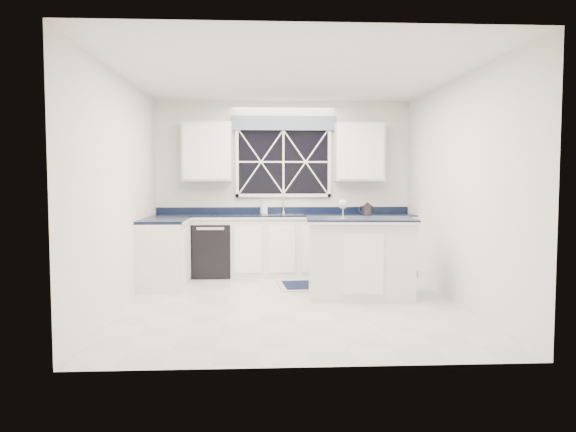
{
  "coord_description": "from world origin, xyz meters",
  "views": [
    {
      "loc": [
        -0.41,
        -6.61,
        1.52
      ],
      "look_at": [
        -0.03,
        0.4,
        1.03
      ],
      "focal_mm": 35.0,
      "sensor_mm": 36.0,
      "label": 1
    }
  ],
  "objects": [
    {
      "name": "rug",
      "position": [
        0.52,
        1.1,
        0.01
      ],
      "size": [
        1.33,
        0.87,
        0.02
      ],
      "rotation": [
        0.0,
        0.0,
        0.07
      ],
      "color": "#A9A9A4",
      "rests_on": "ground"
    },
    {
      "name": "island",
      "position": [
        0.88,
        0.35,
        0.5
      ],
      "size": [
        1.4,
        0.91,
        1.0
      ],
      "rotation": [
        0.0,
        0.0,
        -0.08
      ],
      "color": "silver",
      "rests_on": "ground"
    },
    {
      "name": "upper_cabinets",
      "position": [
        0.0,
        2.08,
        1.9
      ],
      "size": [
        3.1,
        0.34,
        0.9
      ],
      "color": "silver",
      "rests_on": "ground"
    },
    {
      "name": "faucet",
      "position": [
        0.0,
        2.14,
        1.1
      ],
      "size": [
        0.05,
        0.2,
        0.3
      ],
      "color": "silver",
      "rests_on": "countertop"
    },
    {
      "name": "back_wall",
      "position": [
        0.0,
        2.25,
        1.35
      ],
      "size": [
        4.0,
        0.1,
        2.7
      ],
      "primitive_type": "cube",
      "color": "silver",
      "rests_on": "ground"
    },
    {
      "name": "window",
      "position": [
        0.0,
        2.2,
        1.83
      ],
      "size": [
        1.65,
        0.09,
        1.26
      ],
      "color": "black",
      "rests_on": "ground"
    },
    {
      "name": "dishwasher",
      "position": [
        -1.1,
        1.95,
        0.41
      ],
      "size": [
        0.6,
        0.58,
        0.82
      ],
      "primitive_type": "cube",
      "color": "black",
      "rests_on": "ground"
    },
    {
      "name": "wine_glass",
      "position": [
        0.65,
        0.3,
        1.17
      ],
      "size": [
        0.11,
        0.11,
        0.25
      ],
      "color": "silver",
      "rests_on": "island"
    },
    {
      "name": "ground",
      "position": [
        0.0,
        0.0,
        0.0
      ],
      "size": [
        4.5,
        4.5,
        0.0
      ],
      "primitive_type": "plane",
      "color": "silver",
      "rests_on": "ground"
    },
    {
      "name": "base_cabinets",
      "position": [
        -0.33,
        1.78,
        0.45
      ],
      "size": [
        3.99,
        1.6,
        0.9
      ],
      "color": "silver",
      "rests_on": "ground"
    },
    {
      "name": "soap_bottle",
      "position": [
        -0.31,
        2.17,
        1.05
      ],
      "size": [
        0.12,
        0.12,
        0.21
      ],
      "primitive_type": "imported",
      "rotation": [
        0.0,
        0.0,
        0.27
      ],
      "color": "silver",
      "rests_on": "countertop"
    },
    {
      "name": "countertop",
      "position": [
        0.0,
        1.95,
        0.92
      ],
      "size": [
        3.98,
        0.64,
        0.04
      ],
      "primitive_type": "cube",
      "color": "black",
      "rests_on": "base_cabinets"
    },
    {
      "name": "kettle",
      "position": [
        1.29,
        1.96,
        1.03
      ],
      "size": [
        0.26,
        0.2,
        0.19
      ],
      "rotation": [
        0.0,
        0.0,
        -0.26
      ],
      "color": "#29292B",
      "rests_on": "countertop"
    }
  ]
}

